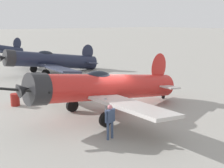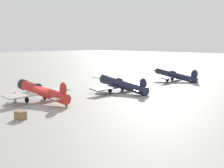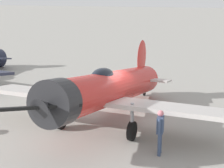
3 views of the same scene
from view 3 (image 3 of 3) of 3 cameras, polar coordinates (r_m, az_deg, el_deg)
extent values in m
plane|color=gray|center=(17.01, 0.00, -5.90)|extent=(400.00, 400.00, 0.00)
cylinder|color=red|center=(16.54, 0.00, -0.60)|extent=(10.41, 2.24, 2.78)
cylinder|color=#232326|center=(12.18, -9.13, -3.02)|extent=(1.21, 1.73, 1.76)
cone|color=#232326|center=(11.64, -10.84, -3.47)|extent=(0.68, 0.73, 0.75)
cube|color=black|center=(11.52, -11.26, -3.66)|extent=(2.50, 1.63, 0.40)
ellipsoid|color=black|center=(15.45, -1.49, 1.35)|extent=(1.82, 0.88, 0.88)
cube|color=#BCB7B2|center=(15.53, -1.78, -2.58)|extent=(2.80, 11.18, 0.43)
ellipsoid|color=red|center=(20.32, 4.78, 4.23)|extent=(1.74, 0.24, 2.15)
cube|color=#BCB7B2|center=(20.36, 4.53, 0.86)|extent=(1.34, 3.47, 0.24)
cylinder|color=#999BA0|center=(14.49, 3.22, -5.30)|extent=(0.14, 0.14, 1.18)
cylinder|color=black|center=(14.70, 3.19, -7.48)|extent=(0.81, 0.25, 0.80)
cylinder|color=#999BA0|center=(15.88, -8.19, -3.72)|extent=(0.14, 0.14, 1.18)
cylinder|color=black|center=(16.06, -8.12, -5.73)|extent=(0.81, 0.25, 0.80)
cylinder|color=black|center=(21.36, 5.18, -1.48)|extent=(0.29, 0.12, 0.28)
cylinder|color=#384766|center=(13.38, 7.55, -9.63)|extent=(0.13, 0.13, 0.86)
cylinder|color=#384766|center=(13.66, 7.69, -9.14)|extent=(0.13, 0.13, 0.86)
cube|color=#384766|center=(13.25, 7.72, -6.45)|extent=(0.51, 0.33, 0.61)
sphere|color=#CD717B|center=(13.11, 7.78, -4.66)|extent=(0.23, 0.23, 0.23)
cylinder|color=#384766|center=(12.97, 7.58, -6.80)|extent=(0.09, 0.09, 0.57)
cylinder|color=#384766|center=(13.51, 7.86, -5.97)|extent=(0.09, 0.09, 0.57)
camera|label=1|loc=(7.66, 82.28, 0.74)|focal=45.32mm
camera|label=2|loc=(55.64, 48.29, 12.64)|focal=49.42mm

